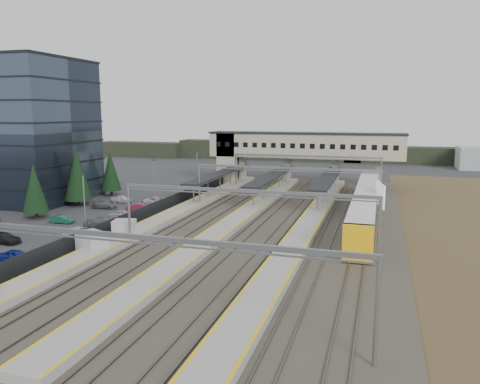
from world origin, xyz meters
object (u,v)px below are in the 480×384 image
(office_building, at_px, (13,130))
(relay_cabin_near, at_px, (92,244))
(relay_cabin_far, at_px, (124,229))
(footbridge, at_px, (291,148))
(billboard, at_px, (380,196))
(train, at_px, (365,205))

(office_building, height_order, relay_cabin_near, office_building)
(relay_cabin_far, relative_size, footbridge, 0.07)
(relay_cabin_near, bearing_deg, billboard, 40.36)
(train, bearing_deg, relay_cabin_near, -137.03)
(relay_cabin_far, distance_m, footbridge, 49.89)
(office_building, bearing_deg, billboard, 0.06)
(relay_cabin_far, xyz_separation_m, billboard, (29.87, 18.12, 2.64))
(footbridge, relative_size, billboard, 6.31)
(relay_cabin_far, bearing_deg, billboard, 31.23)
(office_building, xyz_separation_m, train, (60.00, 0.66, -9.97))
(office_building, relative_size, relay_cabin_far, 8.38)
(relay_cabin_far, bearing_deg, relay_cabin_near, -88.05)
(billboard, bearing_deg, office_building, -179.94)
(train, bearing_deg, footbridge, 119.05)
(office_building, height_order, footbridge, office_building)
(relay_cabin_near, bearing_deg, train, 42.97)
(office_building, relative_size, billboard, 3.79)
(office_building, distance_m, billboard, 62.53)
(footbridge, relative_size, train, 0.94)
(office_building, xyz_separation_m, billboard, (61.96, 0.07, -8.40))
(billboard, bearing_deg, footbridge, 121.39)
(relay_cabin_far, bearing_deg, footbridge, 76.41)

